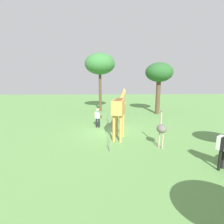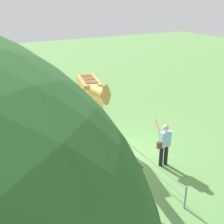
{
  "view_description": "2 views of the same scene",
  "coord_description": "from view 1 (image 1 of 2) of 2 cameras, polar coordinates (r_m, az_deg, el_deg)",
  "views": [
    {
      "loc": [
        -12.72,
        0.33,
        4.1
      ],
      "look_at": [
        -0.07,
        -0.13,
        1.59
      ],
      "focal_mm": 28.25,
      "sensor_mm": 36.0,
      "label": 1
    },
    {
      "loc": [
        8.05,
        -4.77,
        5.59
      ],
      "look_at": [
        -0.51,
        -0.01,
        1.54
      ],
      "focal_mm": 45.01,
      "sensor_mm": 36.0,
      "label": 2
    }
  ],
  "objects": [
    {
      "name": "ground_plane",
      "position": [
        13.37,
        -0.56,
        -6.66
      ],
      "size": [
        60.0,
        60.0,
        0.0
      ],
      "primitive_type": "plane",
      "color": "#60934C"
    },
    {
      "name": "info_sign",
      "position": [
        15.65,
        2.79,
        -0.43
      ],
      "size": [
        0.56,
        0.21,
        1.32
      ],
      "color": "black",
      "rests_on": "ground_plane"
    },
    {
      "name": "tree_northeast",
      "position": [
        21.31,
        -3.95,
        15.16
      ],
      "size": [
        3.52,
        3.52,
        6.86
      ],
      "color": "brown",
      "rests_on": "ground_plane"
    },
    {
      "name": "visitor",
      "position": [
        14.53,
        -4.59,
        -1.56
      ],
      "size": [
        0.68,
        0.59,
        1.69
      ],
      "color": "black",
      "rests_on": "ground_plane"
    },
    {
      "name": "tree_east",
      "position": [
        20.38,
        15.0,
        11.97
      ],
      "size": [
        2.99,
        2.99,
        5.68
      ],
      "color": "brown",
      "rests_on": "ground_plane"
    },
    {
      "name": "ostrich",
      "position": [
        10.6,
        15.73,
        -5.25
      ],
      "size": [
        0.7,
        0.56,
        2.25
      ],
      "color": "#CC9E93",
      "rests_on": "ground_plane"
    },
    {
      "name": "giraffe",
      "position": [
        11.8,
        2.43,
        1.53
      ],
      "size": [
        3.68,
        1.32,
        3.25
      ],
      "color": "#C69347",
      "rests_on": "ground_plane"
    },
    {
      "name": "wire_fence",
      "position": [
        13.25,
        -1.08,
        -5.0
      ],
      "size": [
        7.05,
        0.05,
        0.75
      ],
      "color": "slate",
      "rests_on": "ground_plane"
    }
  ]
}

